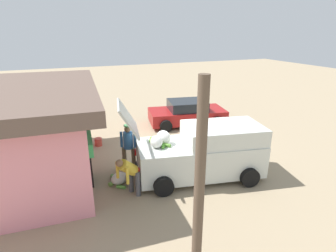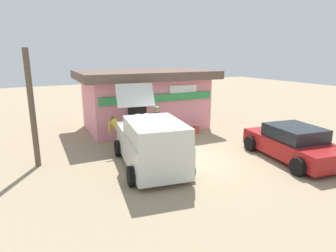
{
  "view_description": "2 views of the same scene",
  "coord_description": "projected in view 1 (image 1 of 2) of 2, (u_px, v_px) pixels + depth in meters",
  "views": [
    {
      "loc": [
        -9.07,
        3.94,
        4.81
      ],
      "look_at": [
        0.71,
        0.06,
        1.05
      ],
      "focal_mm": 28.85,
      "sensor_mm": 36.0,
      "label": 1
    },
    {
      "loc": [
        -5.93,
        -9.09,
        3.96
      ],
      "look_at": [
        -0.4,
        0.99,
        1.08
      ],
      "focal_mm": 31.02,
      "sensor_mm": 36.0,
      "label": 2
    }
  ],
  "objects": [
    {
      "name": "vendor_standing",
      "position": [
        128.0,
        144.0,
        9.55
      ],
      "size": [
        0.46,
        0.52,
        1.71
      ],
      "color": "#726047",
      "rests_on": "ground_plane"
    },
    {
      "name": "ground_plane",
      "position": [
        176.0,
        156.0,
        10.93
      ],
      "size": [
        60.0,
        60.0,
        0.0
      ],
      "primitive_type": "plane",
      "color": "#9E896B"
    },
    {
      "name": "paint_bucket",
      "position": [
        98.0,
        142.0,
        11.83
      ],
      "size": [
        0.32,
        0.32,
        0.34
      ],
      "primitive_type": "cylinder",
      "color": "#BF3F33",
      "rests_on": "ground_plane"
    },
    {
      "name": "parked_sedan",
      "position": [
        187.0,
        113.0,
        14.43
      ],
      "size": [
        2.72,
        4.24,
        1.29
      ],
      "color": "maroon",
      "rests_on": "ground_plane"
    },
    {
      "name": "utility_pole",
      "position": [
        199.0,
        188.0,
        4.95
      ],
      "size": [
        0.2,
        0.2,
        4.15
      ],
      "primitive_type": "cylinder",
      "color": "brown",
      "rests_on": "ground_plane"
    },
    {
      "name": "customer_bending",
      "position": [
        129.0,
        172.0,
        8.01
      ],
      "size": [
        0.67,
        0.74,
        1.34
      ],
      "color": "#4C4C51",
      "rests_on": "ground_plane"
    },
    {
      "name": "unloaded_banana_pile",
      "position": [
        119.0,
        179.0,
        8.89
      ],
      "size": [
        0.9,
        0.76,
        0.39
      ],
      "color": "silver",
      "rests_on": "ground_plane"
    },
    {
      "name": "delivery_van",
      "position": [
        203.0,
        151.0,
        9.15
      ],
      "size": [
        2.73,
        4.95,
        2.73
      ],
      "color": "silver",
      "rests_on": "ground_plane"
    },
    {
      "name": "storefront_bar",
      "position": [
        31.0,
        131.0,
        9.02
      ],
      "size": [
        7.24,
        4.85,
        3.09
      ],
      "color": "pink",
      "rests_on": "ground_plane"
    }
  ]
}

